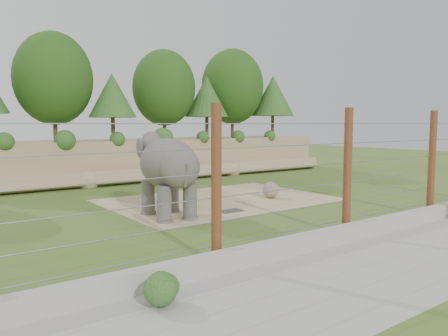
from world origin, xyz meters
TOP-DOWN VIEW (x-y plane):
  - ground at (0.00, 0.00)m, footprint 90.00×90.00m
  - back_embankment at (0.59, 12.68)m, footprint 30.00×5.52m
  - dirt_patch at (0.50, 3.00)m, footprint 10.00×7.00m
  - drain_grate at (-0.71, 0.59)m, footprint 1.00×0.60m
  - elephant at (-3.19, 1.19)m, footprint 2.06×4.00m
  - stone_ball at (2.72, 1.98)m, footprint 0.77×0.77m
  - retaining_wall at (0.00, -5.00)m, footprint 26.00×0.35m
  - walkway at (0.00, -7.00)m, footprint 26.00×4.00m
  - barrier_fence at (0.00, -4.50)m, footprint 20.26×0.26m
  - walkway_shrub at (-7.27, -5.80)m, footprint 0.72×0.72m

SIDE VIEW (x-z plane):
  - ground at x=0.00m, z-range 0.00..0.00m
  - walkway at x=0.00m, z-range 0.00..0.01m
  - dirt_patch at x=0.50m, z-range 0.00..0.02m
  - drain_grate at x=-0.71m, z-range 0.02..0.05m
  - retaining_wall at x=0.00m, z-range 0.00..0.50m
  - walkway_shrub at x=-7.27m, z-range 0.01..0.73m
  - stone_ball at x=2.72m, z-range 0.02..0.79m
  - elephant at x=-3.19m, z-range 0.00..3.11m
  - barrier_fence at x=0.00m, z-range 0.00..4.00m
  - back_embankment at x=0.59m, z-range -0.42..8.35m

